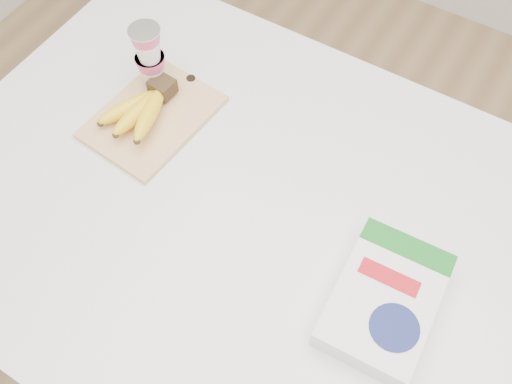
% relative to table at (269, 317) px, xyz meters
% --- Properties ---
extents(room, '(4.00, 4.00, 4.00)m').
position_rel_table_xyz_m(room, '(0.00, 0.00, 0.83)').
color(room, tan).
rests_on(room, ground).
extents(table, '(1.38, 0.92, 1.03)m').
position_rel_table_xyz_m(table, '(0.00, 0.00, 0.00)').
color(table, white).
rests_on(table, ground).
extents(cutting_board, '(0.22, 0.28, 0.01)m').
position_rel_table_xyz_m(cutting_board, '(-0.34, 0.08, 0.52)').
color(cutting_board, '#DEAA7A').
rests_on(cutting_board, table).
extents(bananas, '(0.13, 0.18, 0.06)m').
position_rel_table_xyz_m(bananas, '(-0.36, 0.07, 0.55)').
color(bananas, '#382816').
rests_on(bananas, cutting_board).
extents(yogurt_stack, '(0.07, 0.07, 0.15)m').
position_rel_table_xyz_m(yogurt_stack, '(-0.39, 0.16, 0.61)').
color(yogurt_stack, white).
rests_on(yogurt_stack, cutting_board).
extents(cereal_box, '(0.18, 0.25, 0.05)m').
position_rel_table_xyz_m(cereal_box, '(0.24, -0.04, 0.54)').
color(cereal_box, white).
rests_on(cereal_box, table).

